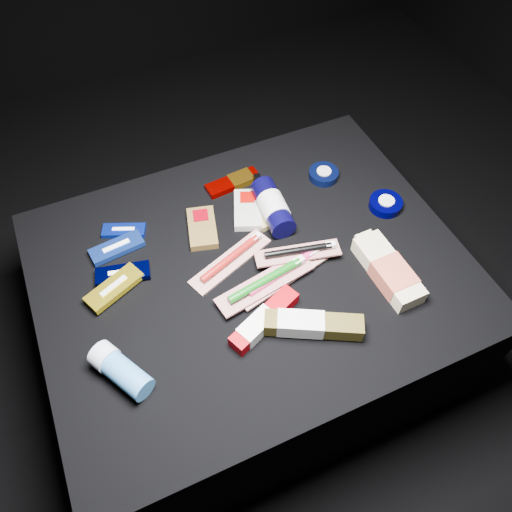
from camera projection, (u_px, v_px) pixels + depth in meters
name	position (u px, v px, depth m)	size (l,w,h in m)	color
ground	(253.00, 344.00, 1.48)	(3.00, 3.00, 0.00)	black
cloth_table	(252.00, 310.00, 1.32)	(0.98, 0.78, 0.40)	black
luna_bar_0	(124.00, 230.00, 1.22)	(0.11, 0.08, 0.01)	#0B27B8
luna_bar_1	(117.00, 248.00, 1.18)	(0.13, 0.06, 0.02)	#1C42B6
luna_bar_2	(123.00, 274.00, 1.14)	(0.13, 0.07, 0.02)	black
luna_bar_3	(114.00, 288.00, 1.11)	(0.14, 0.10, 0.02)	gold
clif_bar_0	(202.00, 226.00, 1.22)	(0.10, 0.14, 0.02)	brown
clif_bar_1	(248.00, 208.00, 1.26)	(0.11, 0.14, 0.02)	#A2A29C
clif_bar_2	(260.00, 211.00, 1.25)	(0.07, 0.11, 0.02)	olive
power_bar	(236.00, 181.00, 1.32)	(0.15, 0.06, 0.02)	#7C0100
lotion_bottle	(273.00, 207.00, 1.23)	(0.08, 0.20, 0.07)	black
cream_tin_upper	(324.00, 174.00, 1.33)	(0.08, 0.08, 0.02)	black
cream_tin_lower	(386.00, 204.00, 1.26)	(0.08, 0.08, 0.03)	black
bodywash_bottle	(389.00, 271.00, 1.13)	(0.07, 0.21, 0.04)	beige
deodorant_stick	(120.00, 370.00, 0.98)	(0.11, 0.14, 0.06)	teal
toothbrush_pack_0	(231.00, 259.00, 1.16)	(0.22, 0.13, 0.02)	#B6B1AB
toothbrush_pack_1	(283.00, 273.00, 1.13)	(0.24, 0.11, 0.03)	beige
toothbrush_pack_2	(266.00, 281.00, 1.11)	(0.24, 0.10, 0.03)	#ABA3A0
toothbrush_pack_3	(299.00, 252.00, 1.15)	(0.21, 0.09, 0.02)	#A39E99
toothpaste_carton_red	(262.00, 322.00, 1.06)	(0.18, 0.11, 0.04)	#900006
toothpaste_carton_green	(309.00, 325.00, 1.04)	(0.20, 0.14, 0.04)	#3E3410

